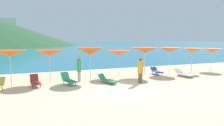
{
  "coord_description": "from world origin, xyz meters",
  "views": [
    {
      "loc": [
        -4.83,
        -10.85,
        2.94
      ],
      "look_at": [
        0.61,
        3.21,
        1.2
      ],
      "focal_mm": 31.32,
      "sensor_mm": 36.0,
      "label": 1
    }
  ],
  "objects_px": {
    "umbrella_4": "(90,51)",
    "lounge_chair_4": "(108,80)",
    "umbrella_6": "(145,50)",
    "umbrella_8": "(192,50)",
    "lounge_chair_1": "(35,81)",
    "umbrella_2": "(10,53)",
    "umbrella_5": "(119,53)",
    "umbrella_3": "(49,53)",
    "lounge_chair_3": "(156,71)",
    "lounge_chair_5": "(184,74)",
    "beachgoer_1": "(79,68)",
    "lounge_chair_6": "(68,79)",
    "umbrella_7": "(170,50)",
    "beachgoer_0": "(140,70)",
    "umbrella_9": "(212,50)"
  },
  "relations": [
    {
      "from": "umbrella_6",
      "to": "lounge_chair_6",
      "type": "xyz_separation_m",
      "value": [
        -6.49,
        -1.06,
        -1.8
      ]
    },
    {
      "from": "umbrella_2",
      "to": "lounge_chair_1",
      "type": "xyz_separation_m",
      "value": [
        1.45,
        -0.62,
        -1.82
      ]
    },
    {
      "from": "umbrella_6",
      "to": "umbrella_4",
      "type": "bearing_deg",
      "value": -178.38
    },
    {
      "from": "umbrella_2",
      "to": "beachgoer_1",
      "type": "distance_m",
      "value": 4.56
    },
    {
      "from": "umbrella_2",
      "to": "lounge_chair_1",
      "type": "distance_m",
      "value": 2.41
    },
    {
      "from": "umbrella_8",
      "to": "lounge_chair_4",
      "type": "bearing_deg",
      "value": -167.96
    },
    {
      "from": "umbrella_3",
      "to": "beachgoer_0",
      "type": "height_order",
      "value": "umbrella_3"
    },
    {
      "from": "umbrella_3",
      "to": "lounge_chair_5",
      "type": "bearing_deg",
      "value": -9.94
    },
    {
      "from": "umbrella_8",
      "to": "lounge_chair_4",
      "type": "distance_m",
      "value": 9.61
    },
    {
      "from": "umbrella_4",
      "to": "lounge_chair_4",
      "type": "height_order",
      "value": "umbrella_4"
    },
    {
      "from": "umbrella_4",
      "to": "umbrella_8",
      "type": "bearing_deg",
      "value": 2.36
    },
    {
      "from": "umbrella_7",
      "to": "lounge_chair_5",
      "type": "xyz_separation_m",
      "value": [
        0.07,
        -1.8,
        -1.87
      ]
    },
    {
      "from": "umbrella_6",
      "to": "lounge_chair_6",
      "type": "relative_size",
      "value": 1.4
    },
    {
      "from": "beachgoer_0",
      "to": "umbrella_4",
      "type": "bearing_deg",
      "value": 166.3
    },
    {
      "from": "umbrella_2",
      "to": "umbrella_5",
      "type": "height_order",
      "value": "umbrella_2"
    },
    {
      "from": "umbrella_2",
      "to": "umbrella_5",
      "type": "distance_m",
      "value": 7.91
    },
    {
      "from": "umbrella_6",
      "to": "umbrella_2",
      "type": "bearing_deg",
      "value": -178.88
    },
    {
      "from": "umbrella_2",
      "to": "umbrella_4",
      "type": "xyz_separation_m",
      "value": [
        5.3,
        0.06,
        0.02
      ]
    },
    {
      "from": "umbrella_6",
      "to": "umbrella_8",
      "type": "distance_m",
      "value": 5.34
    },
    {
      "from": "umbrella_2",
      "to": "lounge_chair_1",
      "type": "relative_size",
      "value": 1.58
    },
    {
      "from": "lounge_chair_3",
      "to": "lounge_chair_5",
      "type": "relative_size",
      "value": 1.0
    },
    {
      "from": "umbrella_8",
      "to": "lounge_chair_5",
      "type": "distance_m",
      "value": 3.63
    },
    {
      "from": "umbrella_8",
      "to": "lounge_chair_3",
      "type": "relative_size",
      "value": 1.31
    },
    {
      "from": "lounge_chair_1",
      "to": "lounge_chair_3",
      "type": "height_order",
      "value": "lounge_chair_1"
    },
    {
      "from": "lounge_chair_6",
      "to": "lounge_chair_5",
      "type": "bearing_deg",
      "value": -18.11
    },
    {
      "from": "umbrella_4",
      "to": "lounge_chair_3",
      "type": "distance_m",
      "value": 6.32
    },
    {
      "from": "umbrella_6",
      "to": "beachgoer_0",
      "type": "height_order",
      "value": "umbrella_6"
    },
    {
      "from": "lounge_chair_5",
      "to": "umbrella_3",
      "type": "bearing_deg",
      "value": 159.4
    },
    {
      "from": "umbrella_4",
      "to": "umbrella_3",
      "type": "bearing_deg",
      "value": 172.88
    },
    {
      "from": "umbrella_4",
      "to": "umbrella_6",
      "type": "distance_m",
      "value": 4.72
    },
    {
      "from": "umbrella_8",
      "to": "lounge_chair_1",
      "type": "relative_size",
      "value": 1.52
    },
    {
      "from": "umbrella_2",
      "to": "umbrella_4",
      "type": "relative_size",
      "value": 0.96
    },
    {
      "from": "lounge_chair_3",
      "to": "lounge_chair_6",
      "type": "bearing_deg",
      "value": -160.92
    },
    {
      "from": "umbrella_8",
      "to": "lounge_chair_5",
      "type": "height_order",
      "value": "umbrella_8"
    },
    {
      "from": "umbrella_4",
      "to": "umbrella_5",
      "type": "xyz_separation_m",
      "value": [
        2.57,
        0.64,
        -0.19
      ]
    },
    {
      "from": "umbrella_3",
      "to": "umbrella_7",
      "type": "bearing_deg",
      "value": -0.09
    },
    {
      "from": "umbrella_5",
      "to": "lounge_chair_4",
      "type": "relative_size",
      "value": 1.45
    },
    {
      "from": "lounge_chair_1",
      "to": "beachgoer_1",
      "type": "relative_size",
      "value": 0.81
    },
    {
      "from": "lounge_chair_3",
      "to": "lounge_chair_6",
      "type": "relative_size",
      "value": 1.01
    },
    {
      "from": "lounge_chair_4",
      "to": "beachgoer_1",
      "type": "relative_size",
      "value": 0.89
    },
    {
      "from": "umbrella_5",
      "to": "lounge_chair_3",
      "type": "distance_m",
      "value": 3.86
    },
    {
      "from": "umbrella_3",
      "to": "umbrella_6",
      "type": "height_order",
      "value": "umbrella_6"
    },
    {
      "from": "lounge_chair_1",
      "to": "lounge_chair_4",
      "type": "bearing_deg",
      "value": -18.41
    },
    {
      "from": "umbrella_6",
      "to": "lounge_chair_5",
      "type": "relative_size",
      "value": 1.39
    },
    {
      "from": "umbrella_7",
      "to": "lounge_chair_6",
      "type": "distance_m",
      "value": 9.44
    },
    {
      "from": "umbrella_8",
      "to": "umbrella_3",
      "type": "bearing_deg",
      "value": -179.75
    },
    {
      "from": "umbrella_2",
      "to": "lounge_chair_3",
      "type": "bearing_deg",
      "value": 1.7
    },
    {
      "from": "umbrella_4",
      "to": "lounge_chair_6",
      "type": "distance_m",
      "value": 2.69
    },
    {
      "from": "lounge_chair_4",
      "to": "lounge_chair_6",
      "type": "xyz_separation_m",
      "value": [
        -2.58,
        0.63,
        0.09
      ]
    },
    {
      "from": "umbrella_5",
      "to": "umbrella_9",
      "type": "height_order",
      "value": "umbrella_9"
    }
  ]
}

